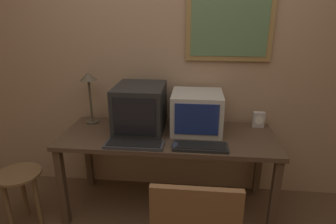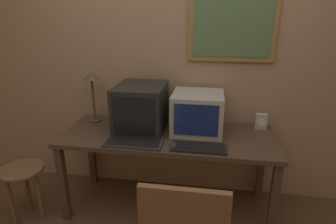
{
  "view_description": "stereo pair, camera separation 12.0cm",
  "coord_description": "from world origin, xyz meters",
  "px_view_note": "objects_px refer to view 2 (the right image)",
  "views": [
    {
      "loc": [
        0.21,
        -1.07,
        1.65
      ],
      "look_at": [
        0.0,
        1.02,
        0.91
      ],
      "focal_mm": 30.0,
      "sensor_mm": 36.0,
      "label": 1
    },
    {
      "loc": [
        0.33,
        -1.06,
        1.65
      ],
      "look_at": [
        0.0,
        1.02,
        0.91
      ],
      "focal_mm": 30.0,
      "sensor_mm": 36.0,
      "label": 2
    }
  ],
  "objects_px": {
    "monitor_left": "(141,108)",
    "monitor_right": "(197,112)",
    "desk_clock": "(261,121)",
    "keyboard_side": "(199,147)",
    "desk_lamp": "(92,83)",
    "mouse_near_keyboard": "(173,145)",
    "side_stool": "(23,181)",
    "keyboard_main": "(133,143)"
  },
  "relations": [
    {
      "from": "desk_clock",
      "to": "desk_lamp",
      "type": "relative_size",
      "value": 0.29
    },
    {
      "from": "keyboard_side",
      "to": "desk_clock",
      "type": "relative_size",
      "value": 3.04
    },
    {
      "from": "keyboard_side",
      "to": "side_stool",
      "type": "bearing_deg",
      "value": -175.77
    },
    {
      "from": "desk_lamp",
      "to": "side_stool",
      "type": "height_order",
      "value": "desk_lamp"
    },
    {
      "from": "monitor_left",
      "to": "side_stool",
      "type": "relative_size",
      "value": 0.97
    },
    {
      "from": "keyboard_main",
      "to": "desk_lamp",
      "type": "distance_m",
      "value": 0.73
    },
    {
      "from": "keyboard_side",
      "to": "desk_clock",
      "type": "height_order",
      "value": "desk_clock"
    },
    {
      "from": "monitor_left",
      "to": "keyboard_side",
      "type": "distance_m",
      "value": 0.6
    },
    {
      "from": "monitor_left",
      "to": "mouse_near_keyboard",
      "type": "height_order",
      "value": "monitor_left"
    },
    {
      "from": "mouse_near_keyboard",
      "to": "desk_lamp",
      "type": "xyz_separation_m",
      "value": [
        -0.78,
        0.42,
        0.34
      ]
    },
    {
      "from": "keyboard_main",
      "to": "keyboard_side",
      "type": "distance_m",
      "value": 0.49
    },
    {
      "from": "monitor_right",
      "to": "keyboard_side",
      "type": "distance_m",
      "value": 0.37
    },
    {
      "from": "mouse_near_keyboard",
      "to": "monitor_left",
      "type": "bearing_deg",
      "value": 136.89
    },
    {
      "from": "desk_clock",
      "to": "side_stool",
      "type": "xyz_separation_m",
      "value": [
        -1.9,
        -0.57,
        -0.41
      ]
    },
    {
      "from": "keyboard_main",
      "to": "side_stool",
      "type": "bearing_deg",
      "value": -174.25
    },
    {
      "from": "monitor_left",
      "to": "mouse_near_keyboard",
      "type": "bearing_deg",
      "value": -43.11
    },
    {
      "from": "monitor_left",
      "to": "desk_clock",
      "type": "height_order",
      "value": "monitor_left"
    },
    {
      "from": "keyboard_side",
      "to": "monitor_left",
      "type": "bearing_deg",
      "value": 150.11
    },
    {
      "from": "keyboard_main",
      "to": "mouse_near_keyboard",
      "type": "xyz_separation_m",
      "value": [
        0.3,
        0.0,
        0.0
      ]
    },
    {
      "from": "keyboard_main",
      "to": "desk_lamp",
      "type": "height_order",
      "value": "desk_lamp"
    },
    {
      "from": "keyboard_side",
      "to": "monitor_right",
      "type": "bearing_deg",
      "value": 95.61
    },
    {
      "from": "monitor_left",
      "to": "desk_clock",
      "type": "bearing_deg",
      "value": 10.28
    },
    {
      "from": "monitor_left",
      "to": "side_stool",
      "type": "height_order",
      "value": "monitor_left"
    },
    {
      "from": "monitor_left",
      "to": "desk_lamp",
      "type": "height_order",
      "value": "desk_lamp"
    },
    {
      "from": "desk_lamp",
      "to": "desk_clock",
      "type": "bearing_deg",
      "value": 2.08
    },
    {
      "from": "monitor_right",
      "to": "keyboard_main",
      "type": "xyz_separation_m",
      "value": [
        -0.46,
        -0.35,
        -0.15
      ]
    },
    {
      "from": "keyboard_main",
      "to": "keyboard_side",
      "type": "xyz_separation_m",
      "value": [
        0.49,
        0.01,
        0.0
      ]
    },
    {
      "from": "monitor_right",
      "to": "mouse_near_keyboard",
      "type": "xyz_separation_m",
      "value": [
        -0.15,
        -0.34,
        -0.15
      ]
    },
    {
      "from": "monitor_right",
      "to": "keyboard_main",
      "type": "bearing_deg",
      "value": -142.58
    },
    {
      "from": "keyboard_side",
      "to": "desk_lamp",
      "type": "bearing_deg",
      "value": 156.83
    },
    {
      "from": "monitor_left",
      "to": "keyboard_main",
      "type": "distance_m",
      "value": 0.35
    },
    {
      "from": "desk_clock",
      "to": "desk_lamp",
      "type": "height_order",
      "value": "desk_lamp"
    },
    {
      "from": "desk_clock",
      "to": "monitor_right",
      "type": "bearing_deg",
      "value": -166.24
    },
    {
      "from": "keyboard_side",
      "to": "side_stool",
      "type": "height_order",
      "value": "keyboard_side"
    },
    {
      "from": "desk_lamp",
      "to": "keyboard_main",
      "type": "bearing_deg",
      "value": -41.66
    },
    {
      "from": "keyboard_side",
      "to": "desk_lamp",
      "type": "height_order",
      "value": "desk_lamp"
    },
    {
      "from": "monitor_right",
      "to": "mouse_near_keyboard",
      "type": "bearing_deg",
      "value": -113.81
    },
    {
      "from": "desk_clock",
      "to": "mouse_near_keyboard",
      "type": "bearing_deg",
      "value": -145.33
    },
    {
      "from": "monitor_left",
      "to": "monitor_right",
      "type": "bearing_deg",
      "value": 6.19
    },
    {
      "from": "keyboard_side",
      "to": "mouse_near_keyboard",
      "type": "distance_m",
      "value": 0.19
    },
    {
      "from": "keyboard_main",
      "to": "side_stool",
      "type": "xyz_separation_m",
      "value": [
        -0.91,
        -0.09,
        -0.36
      ]
    },
    {
      "from": "mouse_near_keyboard",
      "to": "desk_clock",
      "type": "height_order",
      "value": "desk_clock"
    }
  ]
}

